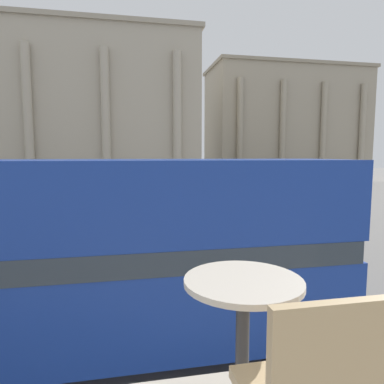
{
  "coord_description": "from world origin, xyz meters",
  "views": [
    {
      "loc": [
        0.06,
        -1.92,
        4.38
      ],
      "look_at": [
        3.55,
        15.73,
        2.43
      ],
      "focal_mm": 32.0,
      "sensor_mm": 36.0,
      "label": 1
    }
  ],
  "objects_px": {
    "pedestrian_blue": "(30,216)",
    "pedestrian_red": "(213,245)",
    "cafe_dining_table": "(243,316)",
    "traffic_light_far": "(199,181)",
    "traffic_light_mid": "(94,190)",
    "traffic_light_near": "(280,207)",
    "plaza_building_right": "(285,125)",
    "plaza_building_left": "(78,116)",
    "pedestrian_olive": "(36,199)",
    "double_decker_bus": "(77,255)"
  },
  "relations": [
    {
      "from": "pedestrian_blue",
      "to": "pedestrian_red",
      "type": "distance_m",
      "value": 11.57
    },
    {
      "from": "cafe_dining_table",
      "to": "traffic_light_far",
      "type": "bearing_deg",
      "value": 78.17
    },
    {
      "from": "traffic_light_mid",
      "to": "traffic_light_near",
      "type": "bearing_deg",
      "value": -43.4
    },
    {
      "from": "plaza_building_right",
      "to": "traffic_light_far",
      "type": "bearing_deg",
      "value": -126.51
    },
    {
      "from": "traffic_light_near",
      "to": "pedestrian_blue",
      "type": "height_order",
      "value": "traffic_light_near"
    },
    {
      "from": "pedestrian_blue",
      "to": "traffic_light_mid",
      "type": "bearing_deg",
      "value": -151.2
    },
    {
      "from": "traffic_light_near",
      "to": "pedestrian_blue",
      "type": "xyz_separation_m",
      "value": [
        -11.1,
        8.23,
        -1.4
      ]
    },
    {
      "from": "plaza_building_left",
      "to": "pedestrian_olive",
      "type": "height_order",
      "value": "plaza_building_left"
    },
    {
      "from": "double_decker_bus",
      "to": "plaza_building_left",
      "type": "bearing_deg",
      "value": 95.2
    },
    {
      "from": "traffic_light_far",
      "to": "pedestrian_red",
      "type": "distance_m",
      "value": 14.35
    },
    {
      "from": "plaza_building_left",
      "to": "pedestrian_blue",
      "type": "distance_m",
      "value": 26.22
    },
    {
      "from": "traffic_light_near",
      "to": "traffic_light_far",
      "type": "distance_m",
      "value": 14.51
    },
    {
      "from": "plaza_building_right",
      "to": "pedestrian_blue",
      "type": "bearing_deg",
      "value": -132.6
    },
    {
      "from": "plaza_building_right",
      "to": "pedestrian_blue",
      "type": "xyz_separation_m",
      "value": [
        -32.88,
        -35.76,
        -8.56
      ]
    },
    {
      "from": "double_decker_bus",
      "to": "pedestrian_red",
      "type": "relative_size",
      "value": 7.09
    },
    {
      "from": "plaza_building_right",
      "to": "traffic_light_mid",
      "type": "distance_m",
      "value": 47.63
    },
    {
      "from": "plaza_building_left",
      "to": "traffic_light_mid",
      "type": "distance_m",
      "value": 27.17
    },
    {
      "from": "double_decker_bus",
      "to": "pedestrian_red",
      "type": "bearing_deg",
      "value": 50.92
    },
    {
      "from": "traffic_light_far",
      "to": "pedestrian_red",
      "type": "relative_size",
      "value": 2.24
    },
    {
      "from": "plaza_building_right",
      "to": "pedestrian_red",
      "type": "xyz_separation_m",
      "value": [
        -24.32,
        -43.53,
        -8.64
      ]
    },
    {
      "from": "cafe_dining_table",
      "to": "pedestrian_red",
      "type": "xyz_separation_m",
      "value": [
        2.75,
        11.02,
        -2.66
      ]
    },
    {
      "from": "plaza_building_right",
      "to": "traffic_light_near",
      "type": "xyz_separation_m",
      "value": [
        -21.78,
        -43.99,
        -7.16
      ]
    },
    {
      "from": "traffic_light_near",
      "to": "plaza_building_left",
      "type": "bearing_deg",
      "value": 108.95
    },
    {
      "from": "plaza_building_left",
      "to": "pedestrian_red",
      "type": "xyz_separation_m",
      "value": [
        8.83,
        -32.66,
        -8.33
      ]
    },
    {
      "from": "pedestrian_red",
      "to": "cafe_dining_table",
      "type": "bearing_deg",
      "value": 111.97
    },
    {
      "from": "plaza_building_left",
      "to": "pedestrian_blue",
      "type": "bearing_deg",
      "value": -89.38
    },
    {
      "from": "double_decker_bus",
      "to": "cafe_dining_table",
      "type": "distance_m",
      "value": 5.76
    },
    {
      "from": "plaza_building_right",
      "to": "pedestrian_red",
      "type": "relative_size",
      "value": 16.69
    },
    {
      "from": "pedestrian_olive",
      "to": "cafe_dining_table",
      "type": "bearing_deg",
      "value": 110.68
    },
    {
      "from": "cafe_dining_table",
      "to": "plaza_building_right",
      "type": "distance_m",
      "value": 61.19
    },
    {
      "from": "pedestrian_olive",
      "to": "pedestrian_red",
      "type": "relative_size",
      "value": 1.14
    },
    {
      "from": "traffic_light_mid",
      "to": "pedestrian_blue",
      "type": "xyz_separation_m",
      "value": [
        -3.6,
        1.14,
        -1.49
      ]
    },
    {
      "from": "plaza_building_left",
      "to": "pedestrian_red",
      "type": "bearing_deg",
      "value": -74.87
    },
    {
      "from": "plaza_building_right",
      "to": "traffic_light_mid",
      "type": "xyz_separation_m",
      "value": [
        -29.28,
        -36.89,
        -7.07
      ]
    },
    {
      "from": "double_decker_bus",
      "to": "traffic_light_mid",
      "type": "bearing_deg",
      "value": 91.55
    },
    {
      "from": "plaza_building_right",
      "to": "pedestrian_red",
      "type": "height_order",
      "value": "plaza_building_right"
    },
    {
      "from": "plaza_building_left",
      "to": "traffic_light_mid",
      "type": "height_order",
      "value": "plaza_building_left"
    },
    {
      "from": "double_decker_bus",
      "to": "plaza_building_right",
      "type": "xyz_separation_m",
      "value": [
        28.61,
        49.13,
        7.17
      ]
    },
    {
      "from": "traffic_light_far",
      "to": "double_decker_bus",
      "type": "bearing_deg",
      "value": -109.08
    },
    {
      "from": "plaza_building_left",
      "to": "traffic_light_far",
      "type": "relative_size",
      "value": 7.97
    },
    {
      "from": "traffic_light_far",
      "to": "pedestrian_olive",
      "type": "relative_size",
      "value": 1.96
    },
    {
      "from": "traffic_light_near",
      "to": "traffic_light_mid",
      "type": "height_order",
      "value": "traffic_light_mid"
    },
    {
      "from": "traffic_light_near",
      "to": "traffic_light_far",
      "type": "height_order",
      "value": "traffic_light_near"
    },
    {
      "from": "pedestrian_olive",
      "to": "double_decker_bus",
      "type": "bearing_deg",
      "value": 110.58
    },
    {
      "from": "plaza_building_right",
      "to": "pedestrian_blue",
      "type": "distance_m",
      "value": 49.33
    },
    {
      "from": "pedestrian_red",
      "to": "pedestrian_blue",
      "type": "bearing_deg",
      "value": -6.24
    },
    {
      "from": "pedestrian_olive",
      "to": "traffic_light_near",
      "type": "bearing_deg",
      "value": 134.39
    },
    {
      "from": "traffic_light_far",
      "to": "pedestrian_olive",
      "type": "distance_m",
      "value": 12.52
    },
    {
      "from": "cafe_dining_table",
      "to": "pedestrian_olive",
      "type": "relative_size",
      "value": 0.4
    },
    {
      "from": "traffic_light_far",
      "to": "pedestrian_red",
      "type": "height_order",
      "value": "traffic_light_far"
    }
  ]
}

